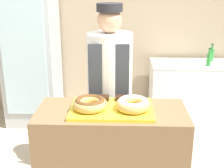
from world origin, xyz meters
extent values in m
cube|color=tan|center=(0.00, 2.13, 1.35)|extent=(8.00, 0.06, 2.70)
cube|color=brown|center=(0.00, 0.00, 0.45)|extent=(1.15, 0.52, 0.90)
cube|color=yellow|center=(0.00, 0.00, 0.91)|extent=(0.63, 0.43, 0.02)
torus|color=tan|center=(-0.16, -0.03, 0.96)|extent=(0.26, 0.26, 0.08)
torus|color=brown|center=(-0.16, -0.03, 0.98)|extent=(0.23, 0.23, 0.05)
torus|color=tan|center=(0.16, -0.03, 0.96)|extent=(0.26, 0.26, 0.08)
torus|color=beige|center=(0.16, -0.03, 0.98)|extent=(0.23, 0.23, 0.05)
cube|color=black|center=(-0.07, 0.16, 0.94)|extent=(0.08, 0.08, 0.03)
cube|color=black|center=(0.07, 0.16, 0.94)|extent=(0.08, 0.08, 0.03)
cylinder|color=#4C4C51|center=(-0.04, 0.55, 0.40)|extent=(0.30, 0.30, 0.80)
cylinder|color=white|center=(-0.04, 0.55, 1.10)|extent=(0.41, 0.41, 0.60)
cube|color=#383D47|center=(-0.04, 0.36, 0.71)|extent=(0.35, 0.02, 1.26)
sphere|color=tan|center=(-0.04, 0.55, 1.51)|extent=(0.22, 0.22, 0.22)
cylinder|color=#232328|center=(-0.04, 0.55, 1.62)|extent=(0.23, 0.23, 0.07)
cube|color=#ADB2B7|center=(-1.11, 1.75, 0.93)|extent=(0.65, 0.64, 1.86)
cube|color=silver|center=(-1.11, 1.42, 0.97)|extent=(0.53, 0.02, 1.49)
cube|color=white|center=(1.00, 1.75, 0.41)|extent=(1.09, 0.57, 0.82)
cube|color=gray|center=(1.00, 1.75, 0.80)|extent=(1.09, 0.58, 0.01)
cylinder|color=#2D8C38|center=(1.26, 1.88, 0.90)|extent=(0.06, 0.06, 0.16)
cylinder|color=#2D8C38|center=(1.26, 1.88, 1.01)|extent=(0.03, 0.03, 0.06)
cylinder|color=black|center=(1.26, 1.88, 1.04)|extent=(0.03, 0.03, 0.01)
cylinder|color=#2D8C38|center=(1.15, 1.63, 0.90)|extent=(0.06, 0.06, 0.16)
cylinder|color=#2D8C38|center=(1.15, 1.63, 1.01)|extent=(0.03, 0.03, 0.06)
cylinder|color=black|center=(1.15, 1.63, 1.04)|extent=(0.03, 0.03, 0.01)
camera|label=1|loc=(0.08, -2.19, 1.85)|focal=50.00mm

